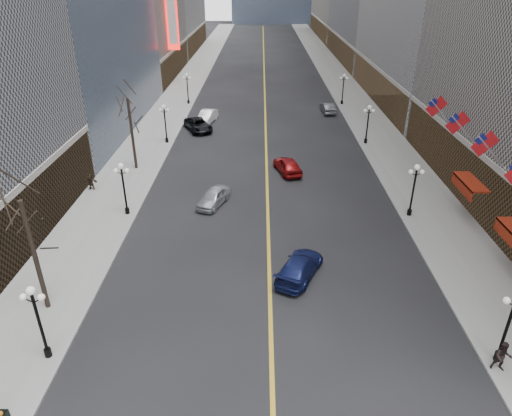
{
  "coord_description": "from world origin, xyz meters",
  "views": [
    {
      "loc": [
        -0.63,
        -3.67,
        18.23
      ],
      "look_at": [
        -0.84,
        15.67,
        8.17
      ],
      "focal_mm": 32.0,
      "sensor_mm": 36.0,
      "label": 1
    }
  ],
  "objects_px": {
    "streetlamp_west_2": "(165,120)",
    "car_sb_mid": "(288,165)",
    "car_nb_far": "(198,125)",
    "streetlamp_west_3": "(187,85)",
    "car_sb_near": "(300,267)",
    "streetlamp_west_1": "(123,184)",
    "streetlamp_west_0": "(37,315)",
    "car_nb_near": "(213,197)",
    "streetlamp_east_1": "(414,185)",
    "car_nb_mid": "(207,117)",
    "streetlamp_east_3": "(343,86)",
    "streetlamp_east_2": "(368,120)",
    "streetlamp_east_0": "(510,319)",
    "car_sb_far": "(328,108)"
  },
  "relations": [
    {
      "from": "streetlamp_east_3",
      "to": "car_nb_far",
      "type": "relative_size",
      "value": 0.82
    },
    {
      "from": "car_nb_mid",
      "to": "car_sb_far",
      "type": "height_order",
      "value": "car_nb_mid"
    },
    {
      "from": "streetlamp_west_1",
      "to": "streetlamp_west_3",
      "type": "xyz_separation_m",
      "value": [
        0.0,
        36.0,
        0.0
      ]
    },
    {
      "from": "streetlamp_west_2",
      "to": "car_nb_far",
      "type": "xyz_separation_m",
      "value": [
        3.14,
        4.97,
        -2.13
      ]
    },
    {
      "from": "streetlamp_east_3",
      "to": "car_nb_mid",
      "type": "bearing_deg",
      "value": -154.46
    },
    {
      "from": "car_nb_mid",
      "to": "car_sb_near",
      "type": "bearing_deg",
      "value": -61.31
    },
    {
      "from": "streetlamp_east_3",
      "to": "car_nb_mid",
      "type": "xyz_separation_m",
      "value": [
        -19.72,
        -9.42,
        -2.09
      ]
    },
    {
      "from": "streetlamp_west_1",
      "to": "car_sb_far",
      "type": "xyz_separation_m",
      "value": [
        20.8,
        31.44,
        -2.17
      ]
    },
    {
      "from": "car_nb_far",
      "to": "car_sb_far",
      "type": "relative_size",
      "value": 1.24
    },
    {
      "from": "car_sb_near",
      "to": "car_sb_mid",
      "type": "bearing_deg",
      "value": -65.61
    },
    {
      "from": "streetlamp_west_1",
      "to": "streetlamp_west_3",
      "type": "relative_size",
      "value": 1.0
    },
    {
      "from": "car_nb_near",
      "to": "car_sb_far",
      "type": "relative_size",
      "value": 0.96
    },
    {
      "from": "streetlamp_east_3",
      "to": "streetlamp_west_2",
      "type": "bearing_deg",
      "value": -142.67
    },
    {
      "from": "streetlamp_east_0",
      "to": "car_nb_mid",
      "type": "distance_m",
      "value": 46.97
    },
    {
      "from": "car_nb_near",
      "to": "streetlamp_west_1",
      "type": "bearing_deg",
      "value": -143.29
    },
    {
      "from": "streetlamp_east_1",
      "to": "streetlamp_west_0",
      "type": "xyz_separation_m",
      "value": [
        -23.6,
        -16.0,
        0.0
      ]
    },
    {
      "from": "streetlamp_west_3",
      "to": "car_nb_far",
      "type": "relative_size",
      "value": 0.82
    },
    {
      "from": "streetlamp_east_2",
      "to": "car_nb_mid",
      "type": "relative_size",
      "value": 0.92
    },
    {
      "from": "car_sb_mid",
      "to": "car_sb_far",
      "type": "xyz_separation_m",
      "value": [
        6.91,
        22.17,
        -0.07
      ]
    },
    {
      "from": "streetlamp_east_2",
      "to": "streetlamp_west_2",
      "type": "bearing_deg",
      "value": 180.0
    },
    {
      "from": "streetlamp_east_0",
      "to": "car_sb_near",
      "type": "bearing_deg",
      "value": 142.61
    },
    {
      "from": "streetlamp_east_3",
      "to": "streetlamp_east_2",
      "type": "bearing_deg",
      "value": -90.0
    },
    {
      "from": "streetlamp_east_1",
      "to": "car_sb_far",
      "type": "height_order",
      "value": "streetlamp_east_1"
    },
    {
      "from": "streetlamp_east_2",
      "to": "car_nb_far",
      "type": "distance_m",
      "value": 21.17
    },
    {
      "from": "car_sb_mid",
      "to": "car_nb_mid",
      "type": "bearing_deg",
      "value": -75.93
    },
    {
      "from": "streetlamp_west_2",
      "to": "car_nb_near",
      "type": "relative_size",
      "value": 1.06
    },
    {
      "from": "car_nb_near",
      "to": "car_sb_near",
      "type": "height_order",
      "value": "car_sb_near"
    },
    {
      "from": "streetlamp_east_3",
      "to": "car_sb_near",
      "type": "bearing_deg",
      "value": -102.42
    },
    {
      "from": "car_sb_near",
      "to": "streetlamp_west_2",
      "type": "bearing_deg",
      "value": -37.81
    },
    {
      "from": "streetlamp_east_3",
      "to": "streetlamp_east_1",
      "type": "bearing_deg",
      "value": -90.0
    },
    {
      "from": "streetlamp_west_2",
      "to": "car_nb_far",
      "type": "relative_size",
      "value": 0.82
    },
    {
      "from": "streetlamp_west_3",
      "to": "car_sb_far",
      "type": "xyz_separation_m",
      "value": [
        20.8,
        -4.56,
        -2.17
      ]
    },
    {
      "from": "streetlamp_east_0",
      "to": "streetlamp_west_2",
      "type": "xyz_separation_m",
      "value": [
        -23.6,
        34.0,
        0.0
      ]
    },
    {
      "from": "streetlamp_west_2",
      "to": "car_sb_mid",
      "type": "distance_m",
      "value": 16.54
    },
    {
      "from": "streetlamp_east_1",
      "to": "car_sb_near",
      "type": "height_order",
      "value": "streetlamp_east_1"
    },
    {
      "from": "streetlamp_east_1",
      "to": "car_nb_mid",
      "type": "distance_m",
      "value": 33.16
    },
    {
      "from": "streetlamp_west_0",
      "to": "streetlamp_west_1",
      "type": "distance_m",
      "value": 16.0
    },
    {
      "from": "streetlamp_west_3",
      "to": "car_nb_mid",
      "type": "height_order",
      "value": "streetlamp_west_3"
    },
    {
      "from": "streetlamp_west_2",
      "to": "car_sb_near",
      "type": "distance_m",
      "value": 29.97
    },
    {
      "from": "streetlamp_west_0",
      "to": "car_nb_near",
      "type": "height_order",
      "value": "streetlamp_west_0"
    },
    {
      "from": "streetlamp_east_3",
      "to": "car_sb_far",
      "type": "bearing_deg",
      "value": -121.57
    },
    {
      "from": "car_sb_near",
      "to": "streetlamp_west_1",
      "type": "bearing_deg",
      "value": -6.98
    },
    {
      "from": "car_nb_mid",
      "to": "streetlamp_west_0",
      "type": "bearing_deg",
      "value": -82.31
    },
    {
      "from": "streetlamp_east_2",
      "to": "streetlamp_west_3",
      "type": "distance_m",
      "value": 29.68
    },
    {
      "from": "streetlamp_east_2",
      "to": "streetlamp_west_0",
      "type": "xyz_separation_m",
      "value": [
        -23.6,
        -34.0,
        0.0
      ]
    },
    {
      "from": "streetlamp_west_3",
      "to": "car_sb_far",
      "type": "distance_m",
      "value": 21.4
    },
    {
      "from": "car_nb_near",
      "to": "car_sb_mid",
      "type": "xyz_separation_m",
      "value": [
        6.83,
        7.29,
        0.08
      ]
    },
    {
      "from": "streetlamp_east_0",
      "to": "streetlamp_west_1",
      "type": "xyz_separation_m",
      "value": [
        -23.6,
        16.0,
        0.0
      ]
    },
    {
      "from": "streetlamp_west_1",
      "to": "streetlamp_west_2",
      "type": "bearing_deg",
      "value": 90.0
    },
    {
      "from": "car_sb_mid",
      "to": "streetlamp_east_1",
      "type": "bearing_deg",
      "value": 120.32
    }
  ]
}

